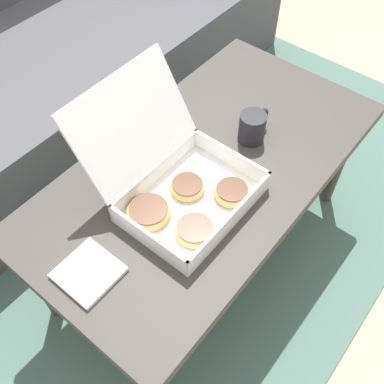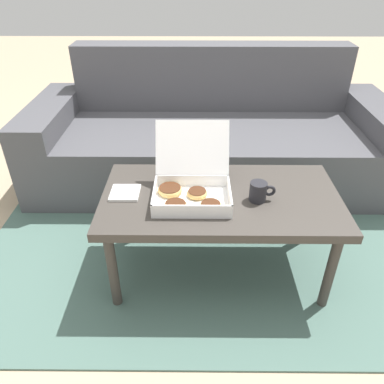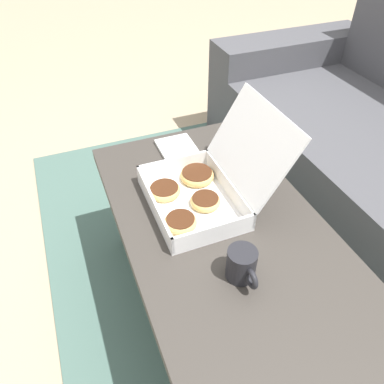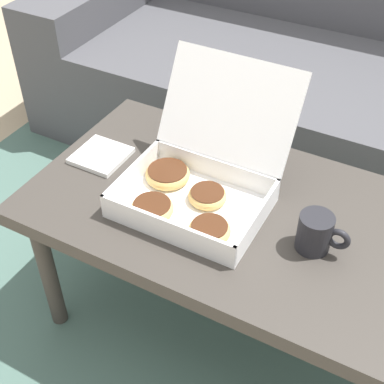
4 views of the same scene
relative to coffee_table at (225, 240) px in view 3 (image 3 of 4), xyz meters
The scene contains 6 objects.
ground_plane 0.43m from the coffee_table, 90.00° to the left, with size 12.00×12.00×0.00m, color tan.
area_rug 0.58m from the coffee_table, 90.00° to the left, with size 2.49×1.94×0.01m, color #4C6B60.
coffee_table is the anchor object (origin of this frame).
pastry_box 0.17m from the coffee_table, behind, with size 0.33×0.37×0.28m.
coffee_mug 0.19m from the coffee_table, 12.83° to the right, with size 0.11×0.07×0.09m.
napkin_stack 0.43m from the coffee_table, behind, with size 0.13×0.13×0.01m.
Camera 3 is at (0.64, -0.48, 1.23)m, focal length 35.00 mm.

